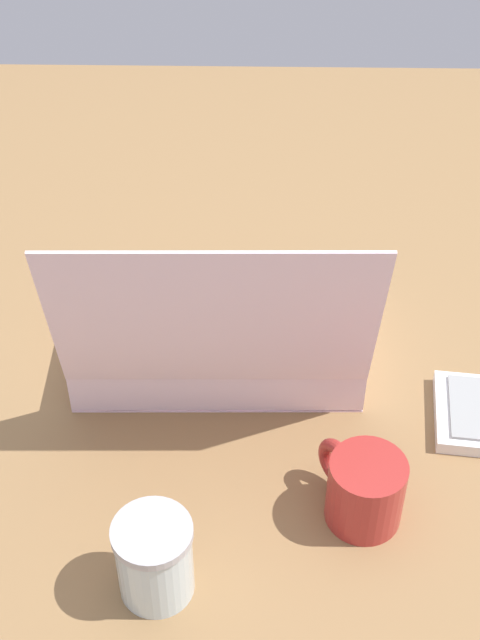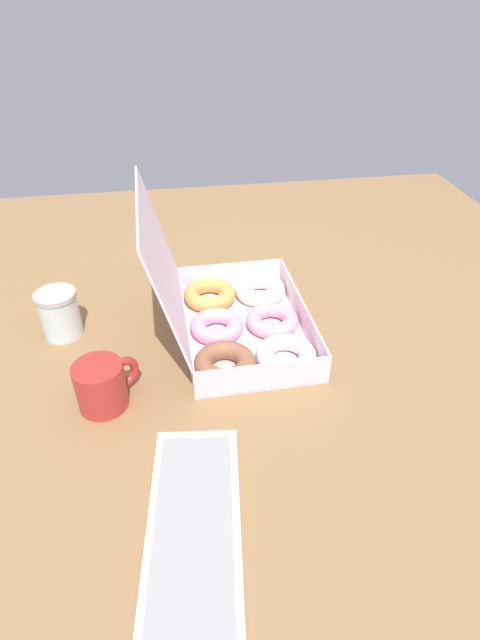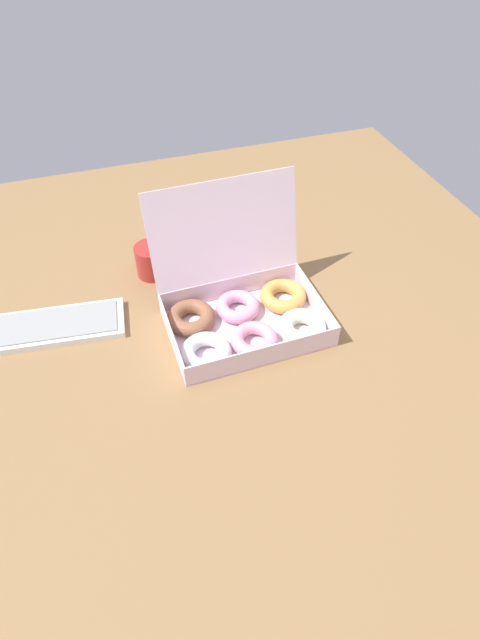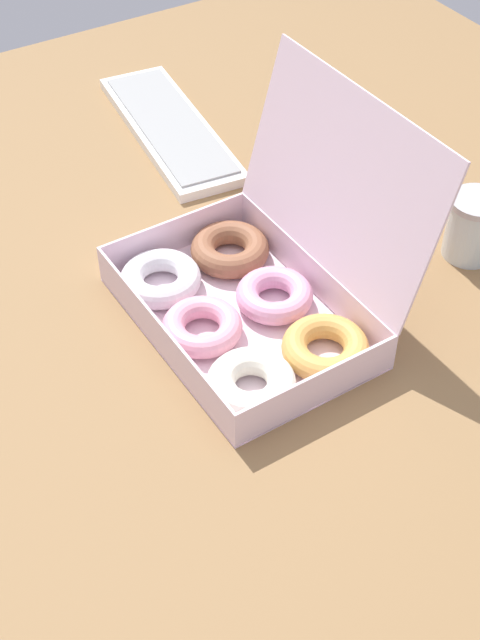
{
  "view_description": "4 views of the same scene",
  "coord_description": "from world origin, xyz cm",
  "views": [
    {
      "loc": [
        -0.67,
        88.27,
        84.7
      ],
      "look_at": [
        1.13,
        -1.38,
        5.84
      ],
      "focal_mm": 50.0,
      "sensor_mm": 36.0,
      "label": 1
    },
    {
      "loc": [
        -80.23,
        11.7,
        64.4
      ],
      "look_at": [
        1.65,
        -1.21,
        4.8
      ],
      "focal_mm": 28.0,
      "sensor_mm": 36.0,
      "label": 2
    },
    {
      "loc": [
        -23.96,
        -83.42,
        89.13
      ],
      "look_at": [
        2.71,
        -1.93,
        2.86
      ],
      "focal_mm": 28.0,
      "sensor_mm": 36.0,
      "label": 3
    },
    {
      "loc": [
        81.62,
        -49.63,
        88.26
      ],
      "look_at": [
        6.44,
        -3.89,
        3.06
      ],
      "focal_mm": 50.0,
      "sensor_mm": 36.0,
      "label": 4
    }
  ],
  "objects": [
    {
      "name": "glass_jar",
      "position": [
        9.26,
        35.52,
        5.14
      ],
      "size": [
        8.42,
        8.42,
        10.2
      ],
      "color": "silver",
      "rests_on": "ground_plane"
    },
    {
      "name": "ground_plane",
      "position": [
        0.0,
        0.0,
        -1.0
      ],
      "size": [
        180.0,
        180.0,
        2.0
      ],
      "primitive_type": "cube",
      "color": "olive"
    },
    {
      "name": "keyboard",
      "position": [
        -44.75,
        12.38,
        1.06
      ],
      "size": [
        42.85,
        17.55,
        2.2
      ],
      "color": "white",
      "rests_on": "ground_plane"
    },
    {
      "name": "coffee_mug",
      "position": [
        -13.27,
        25.45,
        4.53
      ],
      "size": [
        9.74,
        11.24,
        8.84
      ],
      "color": "#AA2C28",
      "rests_on": "ground_plane"
    },
    {
      "name": "donut_box",
      "position": [
        4.1,
        -0.97,
        3.66
      ],
      "size": [
        41.25,
        34.39,
        30.79
      ],
      "color": "white",
      "rests_on": "ground_plane"
    }
  ]
}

